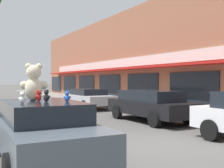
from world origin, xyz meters
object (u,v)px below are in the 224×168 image
at_px(plush_art_car, 43,130).
at_px(teddy_bear_red, 39,96).
at_px(teddy_bear_black, 46,96).
at_px(parked_car_far_center, 150,104).
at_px(teddy_bear_purple, 32,93).
at_px(teddy_bear_white, 22,98).
at_px(teddy_bear_blue, 67,97).
at_px(teddy_bear_giant, 34,83).
at_px(parked_car_far_right, 88,98).

distance_m(plush_art_car, teddy_bear_red, 0.77).
xyz_separation_m(plush_art_car, teddy_bear_red, (-0.07, 0.07, 0.77)).
xyz_separation_m(teddy_bear_black, parked_car_far_center, (6.06, 4.26, -0.75)).
bearing_deg(teddy_bear_purple, teddy_bear_white, 52.28).
bearing_deg(teddy_bear_blue, teddy_bear_red, -0.64).
height_order(teddy_bear_white, parked_car_far_center, teddy_bear_white).
bearing_deg(teddy_bear_blue, teddy_bear_purple, -26.80).
bearing_deg(teddy_bear_white, parked_car_far_center, -108.44).
bearing_deg(parked_car_far_center, teddy_bear_giant, -148.78).
height_order(teddy_bear_purple, teddy_bear_red, teddy_bear_purple).
height_order(teddy_bear_black, teddy_bear_blue, teddy_bear_black).
bearing_deg(teddy_bear_black, parked_car_far_right, -55.88).
xyz_separation_m(teddy_bear_purple, parked_car_far_center, (6.17, 3.42, -0.80)).
relative_size(teddy_bear_giant, teddy_bear_blue, 3.67).
distance_m(plush_art_car, parked_car_far_right, 12.61).
relative_size(teddy_bear_white, parked_car_far_right, 0.05).
bearing_deg(plush_art_car, parked_car_far_right, 62.93).
height_order(teddy_bear_blue, parked_car_far_center, teddy_bear_blue).
bearing_deg(teddy_bear_purple, teddy_bear_red, 74.58).
relative_size(teddy_bear_black, teddy_bear_red, 1.08).
bearing_deg(parked_car_far_right, parked_car_far_center, -90.00).
bearing_deg(parked_car_far_right, plush_art_car, -118.97).
xyz_separation_m(teddy_bear_blue, parked_car_far_right, (5.64, 11.37, -0.80)).
relative_size(teddy_bear_giant, teddy_bear_white, 3.59).
bearing_deg(teddy_bear_giant, parked_car_far_center, -127.43).
bearing_deg(parked_car_far_right, teddy_bear_black, -118.47).
relative_size(teddy_bear_blue, parked_car_far_center, 0.05).
height_order(teddy_bear_black, parked_car_far_center, teddy_bear_black).
bearing_deg(teddy_bear_red, parked_car_far_right, -149.04).
bearing_deg(teddy_bear_purple, parked_car_far_center, -165.68).
bearing_deg(teddy_bear_blue, teddy_bear_giant, -13.88).
bearing_deg(plush_art_car, teddy_bear_giant, 108.56).
relative_size(plush_art_car, parked_car_far_right, 0.95).
relative_size(teddy_bear_white, teddy_bear_blue, 1.02).
height_order(teddy_bear_giant, teddy_bear_white, teddy_bear_giant).
bearing_deg(teddy_bear_black, teddy_bear_red, 2.76).
bearing_deg(teddy_bear_purple, teddy_bear_blue, 102.00).
bearing_deg(parked_car_far_center, teddy_bear_white, -145.86).
relative_size(plush_art_car, teddy_bear_black, 16.48).
distance_m(teddy_bear_red, parked_car_far_right, 12.61).
xyz_separation_m(teddy_bear_blue, parked_car_far_center, (5.64, 4.46, -0.74)).
xyz_separation_m(teddy_bear_white, teddy_bear_black, (0.57, 0.23, 0.01)).
bearing_deg(teddy_bear_black, teddy_bear_giant, -9.47).
xyz_separation_m(teddy_bear_white, parked_car_far_center, (6.62, 4.49, -0.74)).
relative_size(teddy_bear_red, parked_car_far_right, 0.05).
bearing_deg(teddy_bear_white, teddy_bear_purple, -75.63).
height_order(teddy_bear_blue, parked_car_far_right, teddy_bear_blue).
height_order(plush_art_car, parked_car_far_right, plush_art_car).
xyz_separation_m(teddy_bear_white, teddy_bear_blue, (0.98, 0.03, -0.00)).
distance_m(teddy_bear_giant, teddy_bear_purple, 0.43).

